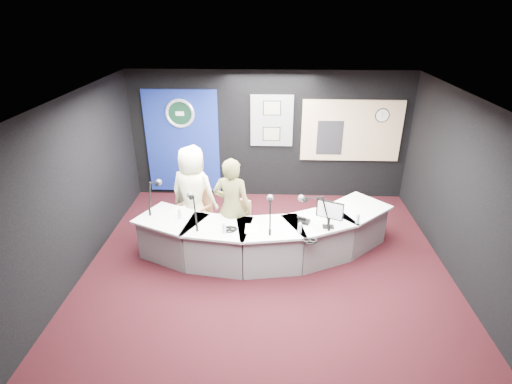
{
  "coord_description": "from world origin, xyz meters",
  "views": [
    {
      "loc": [
        0.04,
        -5.34,
        4.02
      ],
      "look_at": [
        -0.2,
        0.8,
        1.1
      ],
      "focal_mm": 28.0,
      "sensor_mm": 36.0,
      "label": 1
    }
  ],
  "objects_px": {
    "broadcast_desk": "(264,236)",
    "armchair_right": "(233,227)",
    "armchair_left": "(194,212)",
    "person_woman": "(232,207)",
    "person_man": "(193,193)"
  },
  "relations": [
    {
      "from": "armchair_right",
      "to": "person_man",
      "type": "height_order",
      "value": "person_man"
    },
    {
      "from": "armchair_left",
      "to": "armchair_right",
      "type": "distance_m",
      "value": 0.92
    },
    {
      "from": "person_man",
      "to": "person_woman",
      "type": "xyz_separation_m",
      "value": [
        0.76,
        -0.52,
        -0.01
      ]
    },
    {
      "from": "person_man",
      "to": "person_woman",
      "type": "bearing_deg",
      "value": 160.99
    },
    {
      "from": "broadcast_desk",
      "to": "person_woman",
      "type": "bearing_deg",
      "value": 171.16
    },
    {
      "from": "armchair_right",
      "to": "person_man",
      "type": "xyz_separation_m",
      "value": [
        -0.76,
        0.52,
        0.39
      ]
    },
    {
      "from": "broadcast_desk",
      "to": "armchair_right",
      "type": "height_order",
      "value": "armchair_right"
    },
    {
      "from": "armchair_left",
      "to": "person_woman",
      "type": "relative_size",
      "value": 0.56
    },
    {
      "from": "armchair_left",
      "to": "armchair_right",
      "type": "bearing_deg",
      "value": 0.75
    },
    {
      "from": "broadcast_desk",
      "to": "armchair_left",
      "type": "height_order",
      "value": "armchair_left"
    },
    {
      "from": "armchair_left",
      "to": "person_woman",
      "type": "distance_m",
      "value": 1.0
    },
    {
      "from": "armchair_right",
      "to": "person_man",
      "type": "distance_m",
      "value": 1.0
    },
    {
      "from": "broadcast_desk",
      "to": "armchair_right",
      "type": "xyz_separation_m",
      "value": [
        -0.55,
        0.09,
        0.12
      ]
    },
    {
      "from": "broadcast_desk",
      "to": "armchair_left",
      "type": "distance_m",
      "value": 1.45
    },
    {
      "from": "broadcast_desk",
      "to": "armchair_left",
      "type": "bearing_deg",
      "value": 155.22
    }
  ]
}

